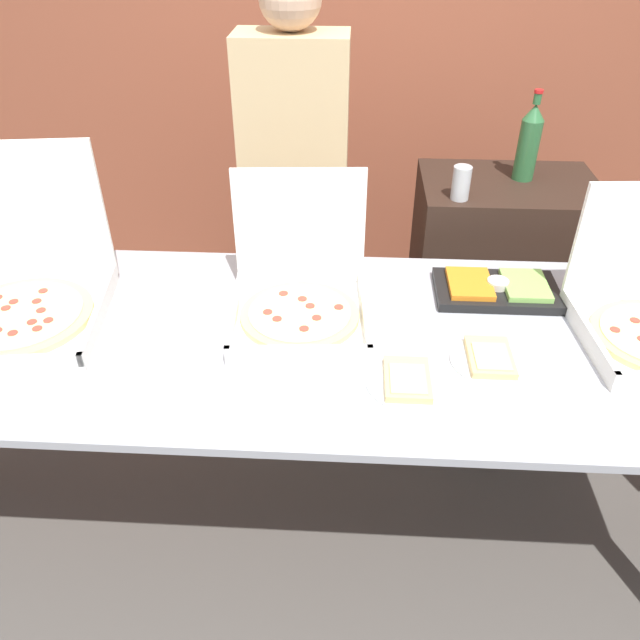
{
  "coord_description": "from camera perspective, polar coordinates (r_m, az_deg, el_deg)",
  "views": [
    {
      "loc": [
        0.08,
        -1.46,
        1.94
      ],
      "look_at": [
        0.0,
        0.0,
        0.91
      ],
      "focal_mm": 35.0,
      "sensor_mm": 36.0,
      "label": 1
    }
  ],
  "objects": [
    {
      "name": "ground_plane",
      "position": [
        2.43,
        0.0,
        -17.77
      ],
      "size": [
        16.0,
        16.0,
        0.0
      ],
      "primitive_type": "plane",
      "color": "#514C47"
    },
    {
      "name": "brick_wall_behind",
      "position": [
        3.21,
        1.88,
        25.47
      ],
      "size": [
        10.0,
        0.06,
        2.8
      ],
      "color": "#9E5138",
      "rests_on": "ground_plane"
    },
    {
      "name": "buffet_table",
      "position": [
        1.87,
        0.0,
        -3.42
      ],
      "size": [
        2.45,
        0.93,
        0.86
      ],
      "color": "#A8AAB2",
      "rests_on": "ground_plane"
    },
    {
      "name": "pizza_box_near_left",
      "position": [
        1.87,
        -1.86,
        2.44
      ],
      "size": [
        0.43,
        0.44,
        0.4
      ],
      "rotation": [
        0.0,
        0.0,
        0.07
      ],
      "color": "white",
      "rests_on": "buffet_table"
    },
    {
      "name": "pizza_box_far_left",
      "position": [
        2.06,
        -25.63,
        2.45
      ],
      "size": [
        0.54,
        0.55,
        0.47
      ],
      "rotation": [
        0.0,
        0.0,
        0.13
      ],
      "color": "white",
      "rests_on": "buffet_table"
    },
    {
      "name": "paper_plate_front_center",
      "position": [
        1.66,
        7.98,
        -5.5
      ],
      "size": [
        0.22,
        0.22,
        0.03
      ],
      "color": "white",
      "rests_on": "buffet_table"
    },
    {
      "name": "paper_plate_front_right",
      "position": [
        1.77,
        15.28,
        -3.4
      ],
      "size": [
        0.22,
        0.22,
        0.03
      ],
      "color": "white",
      "rests_on": "buffet_table"
    },
    {
      "name": "veggie_tray",
      "position": [
        2.06,
        15.86,
        2.75
      ],
      "size": [
        0.39,
        0.22,
        0.05
      ],
      "color": "black",
      "rests_on": "buffet_table"
    },
    {
      "name": "sideboard_podium",
      "position": [
        2.79,
        15.39,
        2.58
      ],
      "size": [
        0.68,
        0.48,
        0.99
      ],
      "color": "black",
      "rests_on": "ground_plane"
    },
    {
      "name": "soda_bottle",
      "position": [
        2.57,
        18.57,
        15.21
      ],
      "size": [
        0.08,
        0.08,
        0.34
      ],
      "color": "#2D6638",
      "rests_on": "sideboard_podium"
    },
    {
      "name": "soda_can_silver",
      "position": [
        2.35,
        12.78,
        12.14
      ],
      "size": [
        0.07,
        0.07,
        0.12
      ],
      "color": "silver",
      "rests_on": "sideboard_podium"
    },
    {
      "name": "person_guest_cap",
      "position": [
        2.49,
        -2.28,
        10.82
      ],
      "size": [
        0.4,
        0.22,
        1.74
      ],
      "rotation": [
        0.0,
        0.0,
        3.14
      ],
      "color": "#473D33",
      "rests_on": "ground_plane"
    }
  ]
}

